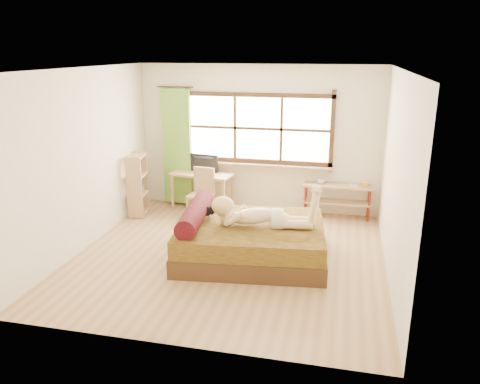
% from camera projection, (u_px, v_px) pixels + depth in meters
% --- Properties ---
extents(floor, '(4.50, 4.50, 0.00)m').
position_uv_depth(floor, '(229.00, 256.00, 6.96)').
color(floor, '#9E754C').
rests_on(floor, ground).
extents(ceiling, '(4.50, 4.50, 0.00)m').
position_uv_depth(ceiling, '(228.00, 69.00, 6.17)').
color(ceiling, white).
rests_on(ceiling, wall_back).
extents(wall_back, '(4.50, 0.00, 4.50)m').
position_uv_depth(wall_back, '(258.00, 139.00, 8.66)').
color(wall_back, silver).
rests_on(wall_back, floor).
extents(wall_front, '(4.50, 0.00, 4.50)m').
position_uv_depth(wall_front, '(171.00, 224.00, 4.46)').
color(wall_front, silver).
rests_on(wall_front, floor).
extents(wall_left, '(0.00, 4.50, 4.50)m').
position_uv_depth(wall_left, '(84.00, 160.00, 7.04)').
color(wall_left, silver).
rests_on(wall_left, floor).
extents(wall_right, '(0.00, 4.50, 4.50)m').
position_uv_depth(wall_right, '(396.00, 177.00, 6.09)').
color(wall_right, silver).
rests_on(wall_right, floor).
extents(window, '(2.80, 0.16, 1.46)m').
position_uv_depth(window, '(258.00, 131.00, 8.58)').
color(window, '#FFEDBF').
rests_on(window, wall_back).
extents(curtain, '(0.55, 0.10, 2.20)m').
position_uv_depth(curtain, '(177.00, 147.00, 8.93)').
color(curtain, '#5C9027').
rests_on(curtain, wall_back).
extents(bed, '(2.28, 1.91, 0.80)m').
position_uv_depth(bed, '(248.00, 239.00, 6.84)').
color(bed, '#31230E').
rests_on(bed, floor).
extents(woman, '(1.51, 0.58, 0.63)m').
position_uv_depth(woman, '(261.00, 205.00, 6.60)').
color(woman, beige).
rests_on(woman, bed).
extents(kitten, '(0.33, 0.16, 0.25)m').
position_uv_depth(kitten, '(206.00, 210.00, 6.98)').
color(kitten, black).
rests_on(kitten, bed).
extents(desk, '(1.22, 0.70, 0.72)m').
position_uv_depth(desk, '(202.00, 178.00, 8.81)').
color(desk, '#A17957').
rests_on(desk, floor).
extents(monitor, '(0.59, 0.17, 0.34)m').
position_uv_depth(monitor, '(202.00, 164.00, 8.78)').
color(monitor, black).
rests_on(monitor, desk).
extents(chair, '(0.46, 0.46, 0.90)m').
position_uv_depth(chair, '(202.00, 190.00, 8.48)').
color(chair, '#A17957').
rests_on(chair, floor).
extents(pipe_shelf, '(1.23, 0.32, 0.69)m').
position_uv_depth(pipe_shelf, '(338.00, 194.00, 8.44)').
color(pipe_shelf, '#A17957').
rests_on(pipe_shelf, floor).
extents(cup, '(0.12, 0.12, 0.09)m').
position_uv_depth(cup, '(321.00, 181.00, 8.44)').
color(cup, gray).
rests_on(cup, pipe_shelf).
extents(book, '(0.15, 0.20, 0.01)m').
position_uv_depth(book, '(349.00, 185.00, 8.35)').
color(book, gray).
rests_on(book, pipe_shelf).
extents(bookshelf, '(0.35, 0.53, 1.13)m').
position_uv_depth(bookshelf, '(138.00, 184.00, 8.56)').
color(bookshelf, '#A17957').
rests_on(bookshelf, floor).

